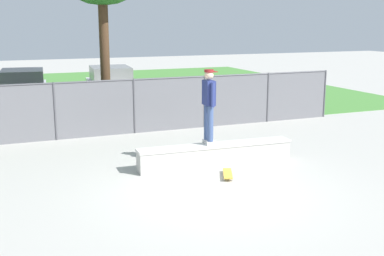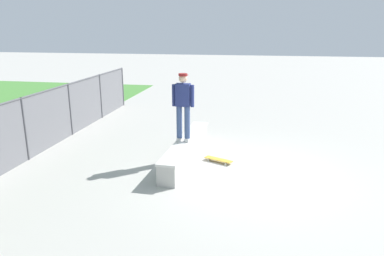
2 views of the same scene
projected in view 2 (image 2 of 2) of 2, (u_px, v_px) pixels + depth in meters
ground_plane at (248, 175)px, 8.96m from camera, size 80.00×80.00×0.00m
concrete_ledge at (186, 149)px, 10.02m from camera, size 3.99×0.68×0.56m
skateboarder at (183, 104)px, 9.50m from camera, size 0.31×0.60×1.84m
skateboard at (218, 160)px, 9.80m from camera, size 0.51×0.81×0.09m
chainlink_fence at (24, 127)px, 9.74m from camera, size 14.83×0.07×1.76m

